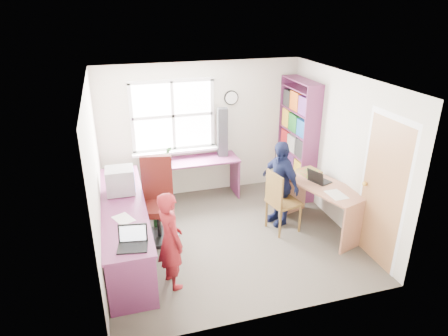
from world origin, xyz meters
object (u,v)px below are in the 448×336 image
crt_monitor (120,181)px  laptop_left (133,241)px  l_desk (142,234)px  wooden_chair (280,199)px  right_desk (323,198)px  person_green (161,192)px  laptop_right (318,179)px  potted_plant (167,155)px  person_navy (280,183)px  swivel_chair (158,204)px  cd_tower (222,132)px  person_red (170,240)px  bookshelf (297,141)px

crt_monitor → laptop_left: 1.42m
l_desk → wooden_chair: (2.12, 0.26, 0.09)m
right_desk → person_green: (-2.37, 0.86, 0.00)m
laptop_right → wooden_chair: bearing=67.5°
potted_plant → person_navy: bearing=-37.4°
wooden_chair → person_navy: (0.10, 0.25, 0.15)m
swivel_chair → laptop_right: (2.42, -0.38, 0.27)m
laptop_left → swivel_chair: bearing=80.6°
laptop_left → cd_tower: bearing=63.6°
swivel_chair → laptop_right: bearing=0.7°
crt_monitor → person_red: size_ratio=0.32×
crt_monitor → person_navy: size_ratio=0.29×
wooden_chair → laptop_left: size_ratio=2.66×
bookshelf → laptop_left: bookshelf is taller
right_desk → l_desk: bearing=164.3°
person_navy → cd_tower: bearing=-172.2°
cd_tower → person_green: 1.61m
laptop_left → potted_plant: size_ratio=1.28×
wooden_chair → cd_tower: cd_tower is taller
potted_plant → right_desk: bearing=-36.9°
right_desk → bookshelf: bookshelf is taller
bookshelf → potted_plant: 2.34m
cd_tower → right_desk: bearing=-48.8°
laptop_right → cd_tower: 1.92m
potted_plant → person_green: size_ratio=0.26×
person_red → cd_tower: bearing=-46.8°
bookshelf → potted_plant: bookshelf is taller
l_desk → right_desk: (2.77, 0.11, 0.10)m
right_desk → potted_plant: bearing=125.1°
wooden_chair → crt_monitor: crt_monitor is taller
wooden_chair → laptop_right: bearing=-13.1°
cd_tower → person_navy: 1.48m
wooden_chair → person_red: size_ratio=0.77×
wooden_chair → person_green: 1.87m
right_desk → person_red: (-2.46, -0.65, 0.09)m
right_desk → person_red: size_ratio=1.12×
cd_tower → potted_plant: cd_tower is taller
l_desk → swivel_chair: size_ratio=2.34×
laptop_left → bookshelf: bearing=44.3°
cd_tower → person_green: size_ratio=0.78×
right_desk → swivel_chair: swivel_chair is taller
swivel_chair → person_red: (0.00, -1.17, 0.11)m
wooden_chair → swivel_chair: bearing=157.2°
bookshelf → person_red: bearing=-142.8°
swivel_chair → right_desk: bearing=-2.1°
cd_tower → person_red: bearing=-112.6°
l_desk → crt_monitor: (-0.19, 0.73, 0.49)m
bookshelf → crt_monitor: bookshelf is taller
l_desk → person_green: person_green is taller
wooden_chair → cd_tower: bearing=95.9°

